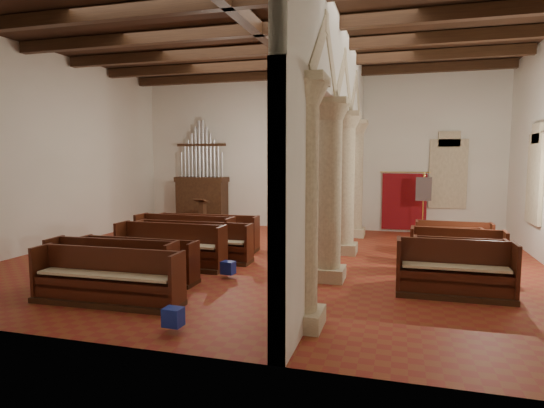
% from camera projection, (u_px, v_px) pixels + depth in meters
% --- Properties ---
extents(floor, '(14.00, 14.00, 0.00)m').
position_uv_depth(floor, '(270.00, 261.00, 12.32)').
color(floor, brown).
rests_on(floor, ground).
extents(ceiling, '(14.00, 14.00, 0.00)m').
position_uv_depth(ceiling, '(270.00, 33.00, 11.71)').
color(ceiling, '#341C11').
rests_on(ceiling, wall_back).
extents(wall_back, '(14.00, 0.02, 6.00)m').
position_uv_depth(wall_back, '(312.00, 152.00, 17.76)').
color(wall_back, white).
rests_on(wall_back, floor).
extents(wall_front, '(14.00, 0.02, 6.00)m').
position_uv_depth(wall_front, '(151.00, 142.00, 6.27)').
color(wall_front, white).
rests_on(wall_front, floor).
extents(wall_left, '(0.02, 12.00, 6.00)m').
position_uv_depth(wall_left, '(51.00, 151.00, 13.91)').
color(wall_left, white).
rests_on(wall_left, floor).
extents(ceiling_beams, '(13.80, 11.80, 0.30)m').
position_uv_depth(ceiling_beams, '(270.00, 40.00, 11.73)').
color(ceiling_beams, '#3E2613').
rests_on(ceiling_beams, wall_back).
extents(arcade, '(0.90, 11.90, 6.00)m').
position_uv_depth(arcade, '(339.00, 127.00, 11.47)').
color(arcade, beige).
rests_on(arcade, floor).
extents(window_right_b, '(0.03, 1.00, 2.20)m').
position_uv_depth(window_right_b, '(536.00, 179.00, 12.60)').
color(window_right_b, '#367A5F').
rests_on(window_right_b, wall_right).
extents(window_back, '(1.00, 0.03, 2.20)m').
position_uv_depth(window_back, '(448.00, 174.00, 16.47)').
color(window_back, '#367A5F').
rests_on(window_back, wall_back).
extents(pipe_organ, '(2.10, 0.85, 4.40)m').
position_uv_depth(pipe_organ, '(202.00, 192.00, 18.66)').
color(pipe_organ, '#3E2613').
rests_on(pipe_organ, floor).
extents(lectern, '(0.58, 0.60, 1.24)m').
position_uv_depth(lectern, '(202.00, 217.00, 17.54)').
color(lectern, '#3C2613').
rests_on(lectern, floor).
extents(dossal_curtain, '(1.80, 0.07, 2.17)m').
position_uv_depth(dossal_curtain, '(404.00, 201.00, 16.92)').
color(dossal_curtain, maroon).
rests_on(dossal_curtain, floor).
extents(processional_banner, '(0.52, 0.67, 2.29)m').
position_uv_depth(processional_banner, '(423.00, 216.00, 15.62)').
color(processional_banner, '#3E2613').
rests_on(processional_banner, floor).
extents(hymnal_box_a, '(0.31, 0.26, 0.30)m').
position_uv_depth(hymnal_box_a, '(173.00, 317.00, 7.26)').
color(hymnal_box_a, '#163697').
rests_on(hymnal_box_a, floor).
extents(hymnal_box_b, '(0.33, 0.28, 0.29)m').
position_uv_depth(hymnal_box_b, '(228.00, 268.00, 10.52)').
color(hymnal_box_b, navy).
rests_on(hymnal_box_b, floor).
extents(hymnal_box_c, '(0.40, 0.36, 0.34)m').
position_uv_depth(hymnal_box_c, '(239.00, 247.00, 12.79)').
color(hymnal_box_c, navy).
rests_on(hymnal_box_c, floor).
extents(tube_heater_a, '(0.86, 0.41, 0.09)m').
position_uv_depth(tube_heater_a, '(127.00, 286.00, 9.30)').
color(tube_heater_a, silver).
rests_on(tube_heater_a, floor).
extents(tube_heater_b, '(0.89, 0.22, 0.09)m').
position_uv_depth(tube_heater_b, '(94.00, 296.00, 8.63)').
color(tube_heater_b, silver).
rests_on(tube_heater_b, floor).
extents(nave_pew_0, '(3.02, 0.77, 1.06)m').
position_uv_depth(nave_pew_0, '(107.00, 286.00, 8.67)').
color(nave_pew_0, '#3E2613').
rests_on(nave_pew_0, floor).
extents(nave_pew_1, '(2.82, 0.87, 1.09)m').
position_uv_depth(nave_pew_1, '(112.00, 275.00, 9.46)').
color(nave_pew_1, '#3E2613').
rests_on(nave_pew_1, floor).
extents(nave_pew_2, '(2.89, 0.67, 0.96)m').
position_uv_depth(nave_pew_2, '(137.00, 267.00, 10.29)').
color(nave_pew_2, '#3E2613').
rests_on(nave_pew_2, floor).
extents(nave_pew_3, '(2.87, 0.74, 1.12)m').
position_uv_depth(nave_pew_3, '(170.00, 253.00, 11.52)').
color(nave_pew_3, '#3E2613').
rests_on(nave_pew_3, floor).
extents(nave_pew_4, '(3.27, 0.73, 1.05)m').
position_uv_depth(nave_pew_4, '(193.00, 248.00, 12.32)').
color(nave_pew_4, '#3E2613').
rests_on(nave_pew_4, floor).
extents(nave_pew_5, '(2.97, 0.88, 1.13)m').
position_uv_depth(nave_pew_5, '(184.00, 242.00, 13.04)').
color(nave_pew_5, '#3E2613').
rests_on(nave_pew_5, floor).
extents(nave_pew_6, '(3.19, 0.82, 1.06)m').
position_uv_depth(nave_pew_6, '(207.00, 238.00, 13.82)').
color(nave_pew_6, '#3E2613').
rests_on(nave_pew_6, floor).
extents(aisle_pew_0, '(2.26, 0.78, 1.14)m').
position_uv_depth(aisle_pew_0, '(454.00, 278.00, 9.11)').
color(aisle_pew_0, '#3E2613').
rests_on(aisle_pew_0, floor).
extents(aisle_pew_1, '(1.94, 0.70, 1.03)m').
position_uv_depth(aisle_pew_1, '(459.00, 270.00, 9.94)').
color(aisle_pew_1, '#3E2613').
rests_on(aisle_pew_1, floor).
extents(aisle_pew_2, '(2.17, 0.84, 1.09)m').
position_uv_depth(aisle_pew_2, '(456.00, 259.00, 10.84)').
color(aisle_pew_2, '#3E2613').
rests_on(aisle_pew_2, floor).
extents(aisle_pew_3, '(1.78, 0.76, 0.98)m').
position_uv_depth(aisle_pew_3, '(447.00, 253.00, 11.79)').
color(aisle_pew_3, '#3E2613').
rests_on(aisle_pew_3, floor).
extents(aisle_pew_4, '(2.03, 0.72, 1.01)m').
position_uv_depth(aisle_pew_4, '(453.00, 246.00, 12.62)').
color(aisle_pew_4, '#3E2613').
rests_on(aisle_pew_4, floor).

